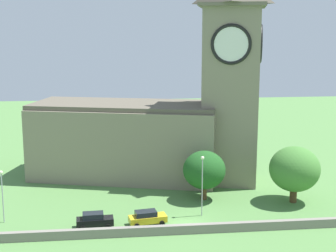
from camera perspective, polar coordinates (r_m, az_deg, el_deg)
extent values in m
plane|color=#517F42|center=(73.48, 0.48, -7.18)|extent=(200.00, 200.00, 0.00)
cube|color=gray|center=(77.95, -5.04, -1.87)|extent=(31.36, 19.69, 11.29)
cube|color=#5C5547|center=(76.86, -5.12, 2.50)|extent=(31.10, 18.73, 0.70)
cube|color=gray|center=(74.41, 7.41, 3.47)|extent=(10.17, 10.17, 26.61)
cube|color=#675F4F|center=(73.93, 7.67, 13.95)|extent=(11.80, 11.80, 0.50)
cylinder|color=white|center=(69.64, 7.48, 9.56)|extent=(5.14, 1.52, 5.30)
torus|color=black|center=(69.64, 7.48, 9.56)|extent=(5.69, 1.99, 5.77)
cylinder|color=white|center=(73.85, 10.86, 9.53)|extent=(1.52, 5.14, 5.30)
torus|color=black|center=(73.85, 10.86, 9.53)|extent=(1.99, 5.69, 5.77)
cube|color=gray|center=(57.05, 2.67, -12.05)|extent=(45.91, 0.70, 1.08)
cube|color=black|center=(59.17, -8.62, -11.09)|extent=(4.46, 1.97, 0.83)
cube|color=#1E232B|center=(58.90, -8.86, -10.42)|extent=(2.53, 1.65, 0.66)
cylinder|color=black|center=(60.16, -7.19, -11.10)|extent=(0.68, 0.35, 0.67)
cylinder|color=black|center=(58.58, -7.11, -11.72)|extent=(0.68, 0.35, 0.67)
cylinder|color=black|center=(60.11, -10.08, -11.20)|extent=(0.68, 0.35, 0.67)
cylinder|color=black|center=(58.54, -10.07, -11.82)|extent=(0.68, 0.35, 0.67)
cube|color=gold|center=(59.46, -2.41, -10.90)|extent=(4.75, 2.47, 0.78)
cube|color=#1E232B|center=(59.16, -2.64, -10.29)|extent=(2.75, 1.94, 0.62)
cylinder|color=black|center=(60.75, -1.17, -10.81)|extent=(0.67, 0.41, 0.62)
cylinder|color=black|center=(59.17, -0.73, -11.42)|extent=(0.67, 0.41, 0.62)
cylinder|color=black|center=(60.10, -4.06, -11.08)|extent=(0.67, 0.41, 0.62)
cylinder|color=black|center=(58.50, -3.70, -11.71)|extent=(0.67, 0.41, 0.62)
cylinder|color=#9EA0A5|center=(62.49, -18.96, -8.11)|extent=(0.14, 0.14, 6.13)
sphere|color=#F4EFCC|center=(61.54, -19.15, -5.21)|extent=(0.44, 0.44, 0.44)
cylinder|color=#9EA0A5|center=(61.26, 4.06, -7.31)|extent=(0.14, 0.14, 7.34)
sphere|color=#F4EFCC|center=(60.16, 4.10, -3.78)|extent=(0.44, 0.44, 0.44)
cylinder|color=brown|center=(68.89, 14.59, -7.85)|extent=(0.96, 0.96, 2.13)
ellipsoid|color=#427A33|center=(67.84, 14.74, -4.93)|extent=(6.85, 6.85, 6.16)
cylinder|color=brown|center=(67.96, 4.27, -7.81)|extent=(0.82, 0.82, 2.05)
ellipsoid|color=#1E511E|center=(67.00, 4.30, -5.19)|extent=(5.89, 5.89, 5.30)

